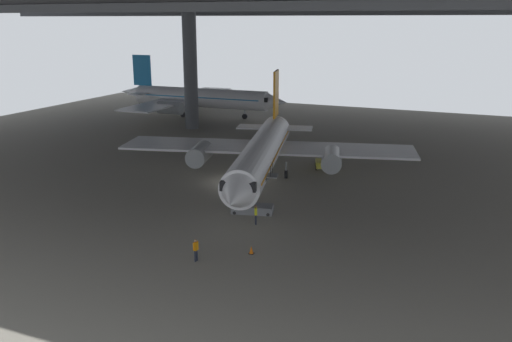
{
  "coord_description": "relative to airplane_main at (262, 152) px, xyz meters",
  "views": [
    {
      "loc": [
        23.25,
        -48.76,
        16.4
      ],
      "look_at": [
        3.85,
        -3.02,
        2.42
      ],
      "focal_mm": 37.84,
      "sensor_mm": 36.0,
      "label": 1
    }
  ],
  "objects": [
    {
      "name": "airplane_main",
      "position": [
        0.0,
        0.0,
        0.0
      ],
      "size": [
        32.26,
        32.8,
        10.53
      ],
      "color": "white",
      "rests_on": "ground_plane"
    },
    {
      "name": "boarding_stairs",
      "position": [
        2.75,
        -8.83,
        -2.56
      ],
      "size": [
        4.22,
        2.34,
        4.46
      ],
      "color": "slate",
      "rests_on": "ground_plane"
    },
    {
      "name": "airplane_distant",
      "position": [
        -25.79,
        32.95,
        -0.04
      ],
      "size": [
        32.32,
        31.12,
        10.32
      ],
      "color": "white",
      "rests_on": "ground_plane"
    },
    {
      "name": "crew_worker_by_stairs",
      "position": [
        4.06,
        -11.32,
        -2.32
      ],
      "size": [
        0.35,
        0.51,
        1.68
      ],
      "color": "#232838",
      "rests_on": "ground_plane"
    },
    {
      "name": "traffic_cone_orange",
      "position": [
        6.05,
        -16.84,
        -2.98
      ],
      "size": [
        0.36,
        0.36,
        0.6
      ],
      "color": "black",
      "rests_on": "ground_plane"
    },
    {
      "name": "crew_worker_near_nose",
      "position": [
        2.96,
        -19.49,
        -2.33
      ],
      "size": [
        0.27,
        0.55,
        1.67
      ],
      "color": "#232838",
      "rests_on": "ground_plane"
    },
    {
      "name": "ground_plane",
      "position": [
        -2.8,
        -1.16,
        -3.28
      ],
      "size": [
        110.0,
        110.0,
        0.0
      ],
      "primitive_type": "plane",
      "color": "gray"
    },
    {
      "name": "hangar_structure",
      "position": [
        -2.9,
        12.62,
        14.99
      ],
      "size": [
        121.0,
        99.0,
        18.93
      ],
      "color": "#4C4F54",
      "rests_on": "ground_plane"
    },
    {
      "name": "baggage_tug",
      "position": [
        4.08,
        7.74,
        -2.75
      ],
      "size": [
        1.9,
        2.48,
        0.9
      ],
      "color": "yellow",
      "rests_on": "ground_plane"
    }
  ]
}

